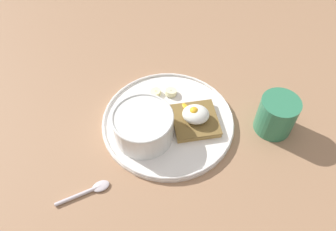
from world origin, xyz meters
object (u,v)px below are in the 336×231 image
at_px(banana_slice_right, 170,92).
at_px(spoon, 90,191).
at_px(banana_slice_front, 156,92).
at_px(coffee_mug, 277,115).
at_px(poached_egg, 195,115).
at_px(banana_slice_back, 161,105).
at_px(banana_slice_left, 144,101).
at_px(toast_slice, 195,121).
at_px(oatmeal_bowl, 143,126).

distance_m(banana_slice_right, spoon, 0.30).
xyz_separation_m(banana_slice_front, coffee_mug, (0.28, -0.07, 0.03)).
relative_size(coffee_mug, spoon, 0.86).
bearing_deg(banana_slice_front, poached_egg, -39.83).
bearing_deg(banana_slice_back, banana_slice_left, 170.77).
bearing_deg(coffee_mug, banana_slice_left, 173.11).
height_order(banana_slice_front, banana_slice_back, same).
bearing_deg(banana_slice_front, spoon, -111.34).
bearing_deg(toast_slice, banana_slice_back, 152.32).
relative_size(banana_slice_right, spoon, 0.34).
height_order(oatmeal_bowl, banana_slice_front, oatmeal_bowl).
height_order(poached_egg, coffee_mug, coffee_mug).
bearing_deg(oatmeal_bowl, toast_slice, 20.75).
relative_size(oatmeal_bowl, spoon, 1.27).
bearing_deg(toast_slice, coffee_mug, 4.25).
bearing_deg(toast_slice, banana_slice_front, 140.03).
relative_size(poached_egg, spoon, 0.70).
distance_m(banana_slice_left, banana_slice_right, 0.07).
bearing_deg(banana_slice_back, coffee_mug, -6.50).
bearing_deg(banana_slice_back, banana_slice_front, 114.08).
bearing_deg(spoon, oatmeal_bowl, 56.70).
relative_size(banana_slice_left, banana_slice_back, 1.29).
xyz_separation_m(poached_egg, banana_slice_front, (-0.10, 0.08, -0.03)).
bearing_deg(poached_egg, oatmeal_bowl, -158.67).
xyz_separation_m(oatmeal_bowl, coffee_mug, (0.29, 0.06, 0.00)).
xyz_separation_m(toast_slice, banana_slice_left, (-0.12, 0.05, -0.00)).
relative_size(oatmeal_bowl, banana_slice_front, 4.56).
relative_size(toast_slice, banana_slice_front, 4.26).
xyz_separation_m(banana_slice_left, banana_slice_back, (0.04, -0.01, -0.00)).
bearing_deg(coffee_mug, banana_slice_front, 165.77).
distance_m(oatmeal_bowl, coffee_mug, 0.30).
xyz_separation_m(poached_egg, banana_slice_back, (-0.08, 0.04, -0.03)).
xyz_separation_m(poached_egg, banana_slice_left, (-0.12, 0.05, -0.02)).
relative_size(poached_egg, banana_slice_left, 1.56).
bearing_deg(banana_slice_front, banana_slice_right, 2.76).
bearing_deg(coffee_mug, poached_egg, -176.10).
height_order(banana_slice_right, coffee_mug, coffee_mug).
bearing_deg(banana_slice_left, poached_egg, -21.53).
height_order(toast_slice, coffee_mug, coffee_mug).
height_order(toast_slice, poached_egg, poached_egg).
relative_size(oatmeal_bowl, poached_egg, 1.81).
distance_m(poached_egg, banana_slice_right, 0.11).
height_order(coffee_mug, spoon, coffee_mug).
distance_m(oatmeal_bowl, toast_slice, 0.12).
height_order(oatmeal_bowl, toast_slice, oatmeal_bowl).
relative_size(banana_slice_front, banana_slice_right, 0.81).
relative_size(banana_slice_left, coffee_mug, 0.52).
relative_size(banana_slice_back, spoon, 0.35).
relative_size(toast_slice, poached_egg, 1.69).
height_order(oatmeal_bowl, banana_slice_left, oatmeal_bowl).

